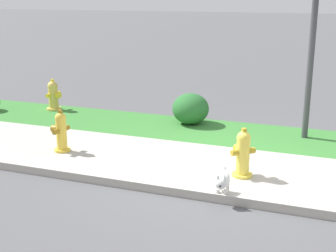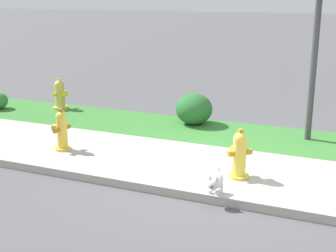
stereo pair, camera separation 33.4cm
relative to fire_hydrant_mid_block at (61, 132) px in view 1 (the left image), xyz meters
name	(u,v)px [view 1 (the left image)]	position (x,y,z in m)	size (l,w,h in m)	color
ground_plane	(221,169)	(2.70, 0.14, -0.35)	(120.00, 120.00, 0.00)	#515154
sidewalk_pavement	(221,169)	(2.70, 0.14, -0.34)	(18.00, 2.07, 0.01)	#ADA89E
grass_verge	(246,135)	(2.70, 2.02, -0.34)	(18.00, 1.69, 0.01)	#387A33
street_curb	(200,194)	(2.70, -0.97, -0.29)	(18.00, 0.16, 0.12)	#ADA89E
fire_hydrant_mid_block	(61,132)	(0.00, 0.00, 0.00)	(0.33, 0.36, 0.72)	gold
fire_hydrant_by_grass_verge	(243,154)	(3.06, -0.05, 0.00)	(0.34, 0.34, 0.73)	yellow
fire_hydrant_far_end	(53,95)	(-1.78, 2.45, -0.01)	(0.38, 0.41, 0.71)	gold
small_white_dog	(222,181)	(2.98, -0.92, -0.09)	(0.23, 0.50, 0.42)	white
shrub_bush_near_lamp	(191,109)	(1.49, 2.41, -0.03)	(0.74, 0.74, 0.63)	#28662D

